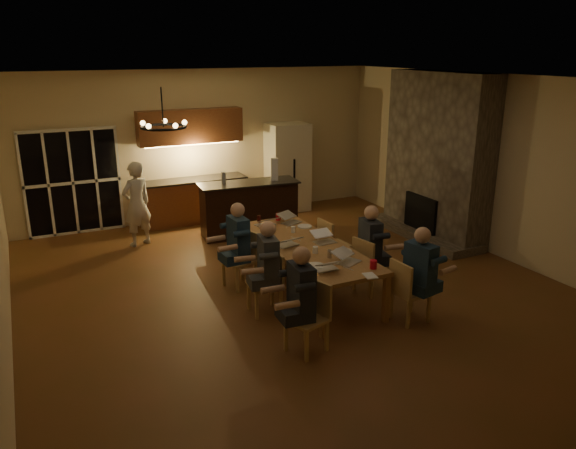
# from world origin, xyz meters

# --- Properties ---
(floor) EXTENTS (9.00, 9.00, 0.00)m
(floor) POSITION_xyz_m (0.00, 0.00, 0.00)
(floor) COLOR brown
(floor) RESTS_ON ground
(back_wall) EXTENTS (8.00, 0.04, 3.20)m
(back_wall) POSITION_xyz_m (0.00, 4.52, 1.60)
(back_wall) COLOR #CABF8F
(back_wall) RESTS_ON ground
(right_wall) EXTENTS (0.04, 9.00, 3.20)m
(right_wall) POSITION_xyz_m (4.02, 0.00, 1.60)
(right_wall) COLOR #CABF8F
(right_wall) RESTS_ON ground
(ceiling) EXTENTS (8.00, 9.00, 0.04)m
(ceiling) POSITION_xyz_m (0.00, 0.00, 3.22)
(ceiling) COLOR white
(ceiling) RESTS_ON back_wall
(french_doors) EXTENTS (1.86, 0.08, 2.10)m
(french_doors) POSITION_xyz_m (-2.70, 4.47, 1.05)
(french_doors) COLOR black
(french_doors) RESTS_ON ground
(fireplace) EXTENTS (0.58, 2.50, 3.20)m
(fireplace) POSITION_xyz_m (3.70, 1.20, 1.60)
(fireplace) COLOR #685E52
(fireplace) RESTS_ON ground
(kitchenette) EXTENTS (2.24, 0.68, 2.40)m
(kitchenette) POSITION_xyz_m (-0.30, 4.20, 1.20)
(kitchenette) COLOR brown
(kitchenette) RESTS_ON ground
(refrigerator) EXTENTS (0.90, 0.68, 2.00)m
(refrigerator) POSITION_xyz_m (1.90, 4.15, 1.00)
(refrigerator) COLOR beige
(refrigerator) RESTS_ON ground
(dining_table) EXTENTS (1.10, 2.97, 0.75)m
(dining_table) POSITION_xyz_m (0.16, -0.07, 0.38)
(dining_table) COLOR #AA7244
(dining_table) RESTS_ON ground
(bar_island) EXTENTS (2.03, 0.86, 1.08)m
(bar_island) POSITION_xyz_m (0.41, 2.85, 0.54)
(bar_island) COLOR black
(bar_island) RESTS_ON ground
(chair_left_near) EXTENTS (0.56, 0.56, 0.89)m
(chair_left_near) POSITION_xyz_m (-0.69, -1.70, 0.45)
(chair_left_near) COLOR tan
(chair_left_near) RESTS_ON ground
(chair_left_mid) EXTENTS (0.47, 0.47, 0.89)m
(chair_left_mid) POSITION_xyz_m (-0.72, -0.49, 0.45)
(chair_left_mid) COLOR tan
(chair_left_mid) RESTS_ON ground
(chair_left_far) EXTENTS (0.54, 0.54, 0.89)m
(chair_left_far) POSITION_xyz_m (-0.71, 0.53, 0.45)
(chair_left_far) COLOR tan
(chair_left_far) RESTS_ON ground
(chair_right_near) EXTENTS (0.46, 0.46, 0.89)m
(chair_right_near) POSITION_xyz_m (0.98, -1.60, 0.45)
(chair_right_near) COLOR tan
(chair_right_near) RESTS_ON ground
(chair_right_mid) EXTENTS (0.52, 0.52, 0.89)m
(chair_right_mid) POSITION_xyz_m (1.03, -0.57, 0.45)
(chair_right_mid) COLOR tan
(chair_right_mid) RESTS_ON ground
(chair_right_far) EXTENTS (0.47, 0.47, 0.89)m
(chair_right_far) POSITION_xyz_m (1.00, 0.49, 0.45)
(chair_right_far) COLOR tan
(chair_right_far) RESTS_ON ground
(person_left_near) EXTENTS (0.64, 0.64, 1.38)m
(person_left_near) POSITION_xyz_m (-0.75, -1.67, 0.69)
(person_left_near) COLOR #23262D
(person_left_near) RESTS_ON ground
(person_right_near) EXTENTS (0.71, 0.71, 1.38)m
(person_right_near) POSITION_xyz_m (1.03, -1.70, 0.69)
(person_right_near) COLOR #1F364E
(person_right_near) RESTS_ON ground
(person_left_mid) EXTENTS (0.69, 0.69, 1.38)m
(person_left_mid) POSITION_xyz_m (-0.69, -0.57, 0.69)
(person_left_mid) COLOR #3A4045
(person_left_mid) RESTS_ON ground
(person_right_mid) EXTENTS (0.69, 0.69, 1.38)m
(person_right_mid) POSITION_xyz_m (1.01, -0.53, 0.69)
(person_right_mid) COLOR #23262D
(person_right_mid) RESTS_ON ground
(person_left_far) EXTENTS (0.63, 0.63, 1.38)m
(person_left_far) POSITION_xyz_m (-0.73, 0.49, 0.69)
(person_left_far) COLOR #1F364E
(person_left_far) RESTS_ON ground
(standing_person) EXTENTS (0.69, 0.58, 1.61)m
(standing_person) POSITION_xyz_m (-1.72, 3.20, 0.81)
(standing_person) COLOR silver
(standing_person) RESTS_ON ground
(chandelier) EXTENTS (0.53, 0.53, 0.03)m
(chandelier) POSITION_xyz_m (-2.07, -0.74, 2.75)
(chandelier) COLOR black
(chandelier) RESTS_ON ceiling
(laptop_a) EXTENTS (0.33, 0.29, 0.23)m
(laptop_a) POSITION_xyz_m (-0.07, -1.06, 0.86)
(laptop_a) COLOR silver
(laptop_a) RESTS_ON dining_table
(laptop_b) EXTENTS (0.41, 0.39, 0.23)m
(laptop_b) POSITION_xyz_m (0.35, -0.99, 0.86)
(laptop_b) COLOR silver
(laptop_b) RESTS_ON dining_table
(laptop_c) EXTENTS (0.37, 0.34, 0.23)m
(laptop_c) POSITION_xyz_m (-0.12, 0.04, 0.86)
(laptop_c) COLOR silver
(laptop_c) RESTS_ON dining_table
(laptop_d) EXTENTS (0.33, 0.29, 0.23)m
(laptop_d) POSITION_xyz_m (0.46, -0.11, 0.86)
(laptop_d) COLOR silver
(laptop_d) RESTS_ON dining_table
(laptop_e) EXTENTS (0.36, 0.33, 0.23)m
(laptop_e) POSITION_xyz_m (-0.00, 1.11, 0.86)
(laptop_e) COLOR silver
(laptop_e) RESTS_ON dining_table
(laptop_f) EXTENTS (0.41, 0.39, 0.23)m
(laptop_f) POSITION_xyz_m (0.45, 1.02, 0.86)
(laptop_f) COLOR silver
(laptop_f) RESTS_ON dining_table
(mug_front) EXTENTS (0.08, 0.08, 0.10)m
(mug_front) POSITION_xyz_m (0.11, -0.45, 0.80)
(mug_front) COLOR white
(mug_front) RESTS_ON dining_table
(mug_mid) EXTENTS (0.07, 0.07, 0.10)m
(mug_mid) POSITION_xyz_m (0.25, 0.55, 0.80)
(mug_mid) COLOR white
(mug_mid) RESTS_ON dining_table
(mug_back) EXTENTS (0.09, 0.09, 0.10)m
(mug_back) POSITION_xyz_m (-0.17, 0.67, 0.80)
(mug_back) COLOR white
(mug_back) RESTS_ON dining_table
(redcup_near) EXTENTS (0.10, 0.10, 0.12)m
(redcup_near) POSITION_xyz_m (0.53, -1.32, 0.81)
(redcup_near) COLOR red
(redcup_near) RESTS_ON dining_table
(redcup_mid) EXTENTS (0.09, 0.09, 0.12)m
(redcup_mid) POSITION_xyz_m (-0.29, 0.36, 0.81)
(redcup_mid) COLOR red
(redcup_mid) RESTS_ON dining_table
(redcup_far) EXTENTS (0.09, 0.09, 0.12)m
(redcup_far) POSITION_xyz_m (0.32, 1.27, 0.81)
(redcup_far) COLOR red
(redcup_far) RESTS_ON dining_table
(can_silver) EXTENTS (0.06, 0.06, 0.12)m
(can_silver) POSITION_xyz_m (0.20, -0.71, 0.81)
(can_silver) COLOR #B2B2B7
(can_silver) RESTS_ON dining_table
(can_cola) EXTENTS (0.07, 0.07, 0.12)m
(can_cola) POSITION_xyz_m (-0.03, 1.31, 0.81)
(can_cola) COLOR #3F0F0C
(can_cola) RESTS_ON dining_table
(plate_near) EXTENTS (0.27, 0.27, 0.02)m
(plate_near) POSITION_xyz_m (0.51, -0.57, 0.76)
(plate_near) COLOR white
(plate_near) RESTS_ON dining_table
(plate_left) EXTENTS (0.26, 0.26, 0.02)m
(plate_left) POSITION_xyz_m (-0.14, -0.91, 0.76)
(plate_left) COLOR white
(plate_left) RESTS_ON dining_table
(plate_far) EXTENTS (0.24, 0.24, 0.02)m
(plate_far) POSITION_xyz_m (0.55, 0.73, 0.76)
(plate_far) COLOR white
(plate_far) RESTS_ON dining_table
(notepad) EXTENTS (0.19, 0.24, 0.01)m
(notepad) POSITION_xyz_m (0.34, -1.53, 0.76)
(notepad) COLOR white
(notepad) RESTS_ON dining_table
(bar_bottle) EXTENTS (0.09, 0.09, 0.24)m
(bar_bottle) POSITION_xyz_m (-0.07, 2.94, 1.20)
(bar_bottle) COLOR #99999E
(bar_bottle) RESTS_ON bar_island
(bar_blender) EXTENTS (0.18, 0.18, 0.44)m
(bar_blender) POSITION_xyz_m (0.95, 2.79, 1.30)
(bar_blender) COLOR silver
(bar_blender) RESTS_ON bar_island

